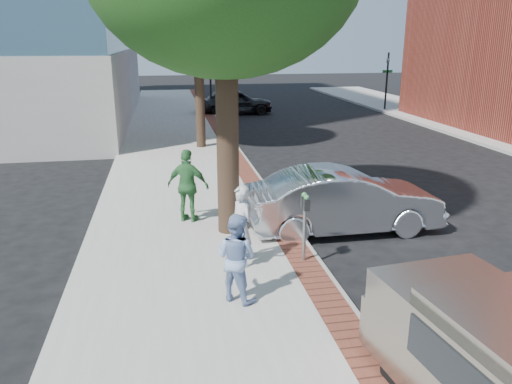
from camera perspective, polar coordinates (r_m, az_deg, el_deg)
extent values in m
plane|color=black|center=(10.62, 1.51, -8.62)|extent=(120.00, 120.00, 0.00)
cube|color=#9E9991|center=(17.95, -8.47, 2.26)|extent=(5.00, 60.00, 0.15)
cube|color=brown|center=(18.13, -1.51, 2.84)|extent=(0.60, 60.00, 0.01)
cube|color=gray|center=(18.20, -0.42, 2.65)|extent=(0.10, 60.00, 0.15)
cylinder|color=black|center=(31.62, -5.21, 12.07)|extent=(0.12, 0.12, 3.80)
imported|color=black|center=(31.54, -5.26, 14.07)|extent=(0.18, 0.15, 0.90)
cube|color=#1E7238|center=(31.56, -5.24, 13.34)|extent=(0.70, 0.03, 0.18)
cylinder|color=black|center=(34.66, 14.70, 12.03)|extent=(0.12, 0.12, 3.80)
imported|color=black|center=(34.59, 14.84, 13.85)|extent=(0.18, 0.15, 0.90)
cube|color=#1E7238|center=(34.61, 14.79, 13.19)|extent=(0.70, 0.03, 0.18)
cylinder|color=black|center=(11.57, -3.27, 5.81)|extent=(0.52, 0.52, 4.40)
cylinder|color=black|center=(21.57, -6.44, 10.21)|extent=(0.40, 0.40, 3.85)
ellipsoid|color=#184012|center=(21.43, -6.74, 18.86)|extent=(4.80, 4.80, 3.94)
cylinder|color=gray|center=(10.40, 5.53, -4.92)|extent=(0.07, 0.07, 1.15)
cube|color=#2D3030|center=(10.07, 5.78, -1.44)|extent=(0.12, 0.14, 0.24)
cube|color=#2D3030|center=(10.24, 5.51, -1.13)|extent=(0.12, 0.14, 0.24)
sphere|color=#3F8C4C|center=(10.03, 5.81, -0.63)|extent=(0.11, 0.11, 0.11)
sphere|color=#3F8C4C|center=(10.19, 5.53, -0.33)|extent=(0.11, 0.11, 0.11)
imported|color=#B9B9BE|center=(10.07, -1.72, -3.96)|extent=(0.59, 0.72, 1.68)
imported|color=#839DCA|center=(8.80, -2.27, -7.47)|extent=(0.99, 0.97, 1.60)
imported|color=#387C40|center=(12.63, -7.78, 0.70)|extent=(1.18, 0.87, 1.86)
imported|color=silver|center=(12.48, 9.95, -0.98)|extent=(4.82, 1.72, 1.58)
imported|color=black|center=(32.35, -2.43, 10.29)|extent=(4.79, 2.09, 1.61)
cube|color=gray|center=(7.88, 18.89, -13.97)|extent=(1.78, 1.01, 0.73)
cylinder|color=black|center=(7.36, 15.91, -19.51)|extent=(0.27, 0.61, 0.59)
cylinder|color=black|center=(8.18, 25.24, -16.56)|extent=(0.27, 0.61, 0.59)
cube|color=black|center=(5.99, 22.20, -19.08)|extent=(0.23, 1.83, 0.50)
cube|color=black|center=(8.02, 17.39, -10.74)|extent=(1.46, 0.18, 0.37)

